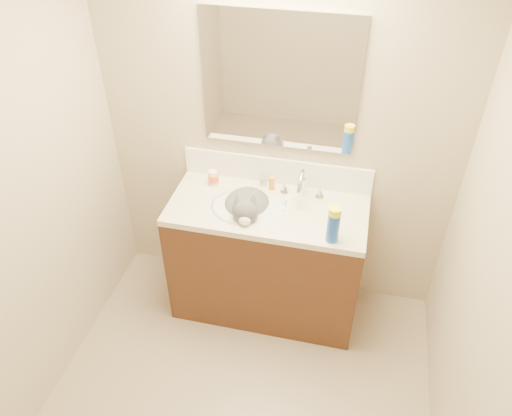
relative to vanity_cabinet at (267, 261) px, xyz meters
The scene contains 16 objects.
room_shell 1.45m from the vanity_cabinet, 90.00° to the right, with size 2.24×2.54×2.52m.
vanity_cabinet is the anchor object (origin of this frame).
counter_slab 0.43m from the vanity_cabinet, ahead, with size 1.20×0.55×0.04m, color beige.
basin 0.40m from the vanity_cabinet, 165.96° to the right, with size 0.45×0.36×0.14m, color silver.
faucet 0.58m from the vanity_cabinet, 37.29° to the left, with size 0.28×0.20×0.21m.
cat 0.44m from the vanity_cabinet, behind, with size 0.38×0.44×0.33m.
backsplash 0.60m from the vanity_cabinet, 90.00° to the left, with size 1.20×0.02×0.18m, color white.
mirror 1.16m from the vanity_cabinet, 90.00° to the left, with size 0.90×0.02×0.80m, color white.
pill_bottle 0.65m from the vanity_cabinet, 158.07° to the left, with size 0.05×0.05×0.10m, color white.
pill_label 0.65m from the vanity_cabinet, 158.07° to the left, with size 0.07×0.07×0.04m, color #E65626.
silver_jar 0.53m from the vanity_cabinet, 109.47° to the left, with size 0.05×0.05×0.06m, color #B7B7BC.
amber_bottle 0.53m from the vanity_cabinet, 93.94° to the left, with size 0.04×0.04×0.09m, color orange.
toothbrush 0.47m from the vanity_cabinet, 29.01° to the left, with size 0.01×0.13×0.01m, color white.
toothbrush_head 0.47m from the vanity_cabinet, 29.01° to the left, with size 0.02×0.03×0.02m, color #6BB0E3.
spray_can 0.71m from the vanity_cabinet, 26.99° to the right, with size 0.07×0.07×0.19m, color blue.
spray_cap 0.80m from the vanity_cabinet, 26.99° to the right, with size 0.07×0.07×0.04m, color yellow.
Camera 1 is at (0.47, -1.34, 2.71)m, focal length 35.00 mm.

